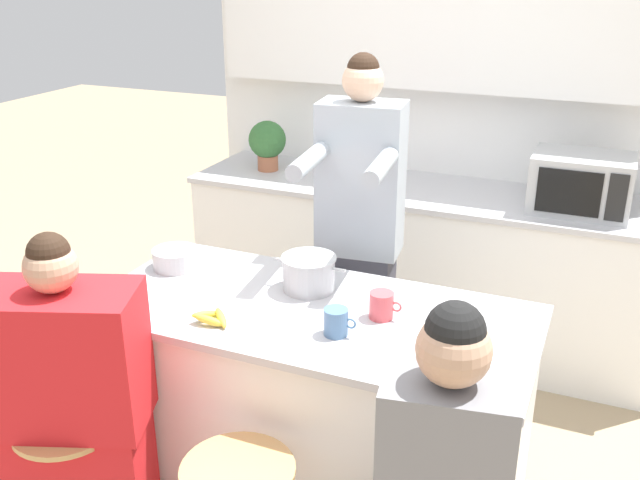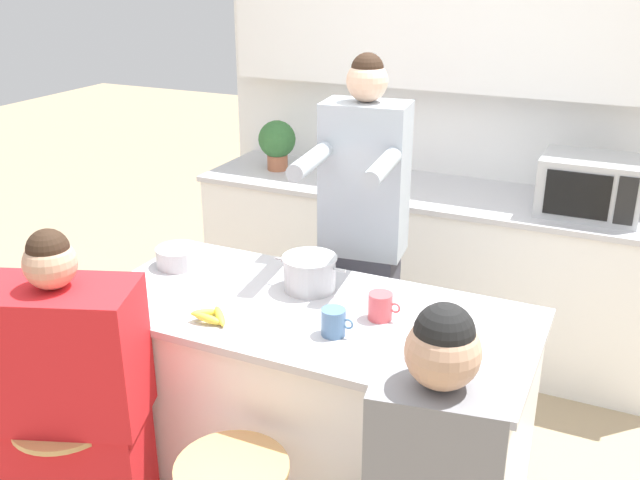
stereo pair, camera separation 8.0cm
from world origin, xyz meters
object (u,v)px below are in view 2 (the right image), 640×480
banana_bunch (211,316)px  fruit_bowl (179,257)px  person_cooking (362,257)px  cooking_pot (310,273)px  coffee_cup_near (381,306)px  person_wrapped_blanket (74,421)px  microwave (590,186)px  potted_plant (277,142)px  coffee_cup_far (334,322)px  kitchen_island (312,412)px

banana_bunch → fruit_bowl: bearing=137.4°
person_cooking → cooking_pot: person_cooking is taller
coffee_cup_near → banana_bunch: bearing=-152.9°
person_wrapped_blanket → fruit_bowl: size_ratio=7.15×
banana_bunch → cooking_pot: bearing=62.5°
microwave → potted_plant: size_ratio=1.61×
coffee_cup_far → banana_bunch: bearing=-167.2°
microwave → banana_bunch: bearing=-122.0°
microwave → potted_plant: potted_plant is taller
person_wrapped_blanket → coffee_cup_far: 0.98m
coffee_cup_far → microwave: bearing=68.2°
coffee_cup_far → banana_bunch: 0.45m
person_wrapped_blanket → cooking_pot: person_wrapped_blanket is taller
kitchen_island → person_cooking: (-0.04, 0.61, 0.43)m
microwave → fruit_bowl: bearing=-136.9°
fruit_bowl → person_cooking: bearing=36.8°
kitchen_island → person_cooking: size_ratio=0.92×
person_cooking → potted_plant: size_ratio=5.93×
banana_bunch → coffee_cup_far: bearing=12.8°
banana_bunch → microwave: size_ratio=0.32×
coffee_cup_near → cooking_pot: bearing=161.2°
banana_bunch → kitchen_island: bearing=40.2°
banana_bunch → microwave: (1.11, 1.77, 0.13)m
coffee_cup_far → banana_bunch: size_ratio=0.74×
person_cooking → fruit_bowl: bearing=-149.6°
coffee_cup_far → microwave: microwave is taller
cooking_pot → banana_bunch: cooking_pot is taller
coffee_cup_near → microwave: bearing=69.4°
fruit_bowl → banana_bunch: (0.40, -0.37, -0.02)m
cooking_pot → banana_bunch: 0.45m
kitchen_island → coffee_cup_near: size_ratio=13.70×
person_cooking → coffee_cup_far: person_cooking is taller
kitchen_island → coffee_cup_far: size_ratio=14.06×
person_cooking → coffee_cup_far: (0.19, -0.75, 0.08)m
person_cooking → banana_bunch: (-0.25, -0.85, 0.06)m
banana_bunch → microwave: 2.10m
person_cooking → microwave: 1.28m
microwave → potted_plant: (-1.80, 0.04, 0.03)m
kitchen_island → coffee_cup_near: coffee_cup_near is taller
coffee_cup_near → potted_plant: potted_plant is taller
kitchen_island → microwave: (0.82, 1.53, 0.61)m
kitchen_island → cooking_pot: 0.56m
banana_bunch → person_wrapped_blanket: bearing=-134.8°
potted_plant → cooking_pot: bearing=-57.7°
kitchen_island → fruit_bowl: size_ratio=8.77×
fruit_bowl → coffee_cup_far: 0.88m
fruit_bowl → coffee_cup_far: size_ratio=1.60×
person_cooking → fruit_bowl: 0.81m
cooking_pot → fruit_bowl: cooking_pot is taller
banana_bunch → potted_plant: (-0.70, 1.82, 0.15)m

